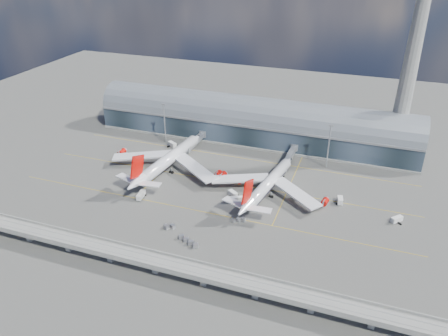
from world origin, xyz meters
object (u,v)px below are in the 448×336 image
(airliner_left, at_px, (167,160))
(cargo_train_1, at_px, (189,241))
(service_truck_3, at_px, (397,219))
(service_truck_4, at_px, (340,200))
(control_tower, at_px, (410,70))
(service_truck_1, at_px, (233,194))
(service_truck_5, at_px, (172,144))
(service_truck_2, at_px, (235,199))
(airliner_right, at_px, (268,185))
(cargo_train_0, at_px, (170,227))
(cargo_train_2, at_px, (238,220))
(service_truck_0, at_px, (141,195))
(floodlight_mast_left, at_px, (165,122))
(floodlight_mast_right, at_px, (329,145))

(airliner_left, xyz_separation_m, cargo_train_1, (36.96, -55.85, -5.30))
(airliner_left, bearing_deg, cargo_train_1, -50.47)
(service_truck_3, relative_size, service_truck_4, 0.99)
(control_tower, height_order, service_truck_3, control_tower)
(control_tower, distance_m, service_truck_1, 117.29)
(control_tower, relative_size, service_truck_5, 15.67)
(service_truck_2, bearing_deg, airliner_right, -71.26)
(service_truck_5, height_order, cargo_train_0, service_truck_5)
(service_truck_4, relative_size, service_truck_5, 0.85)
(service_truck_3, relative_size, cargo_train_1, 0.50)
(airliner_left, height_order, cargo_train_2, airliner_left)
(service_truck_3, xyz_separation_m, cargo_train_2, (-68.10, -23.62, -0.59))
(service_truck_0, height_order, service_truck_2, service_truck_0)
(floodlight_mast_left, bearing_deg, service_truck_4, -17.76)
(service_truck_0, bearing_deg, service_truck_2, 8.55)
(airliner_left, height_order, service_truck_3, airliner_left)
(control_tower, relative_size, airliner_right, 1.61)
(service_truck_4, bearing_deg, cargo_train_1, -147.08)
(service_truck_4, bearing_deg, cargo_train_0, -156.36)
(control_tower, distance_m, service_truck_5, 141.62)
(service_truck_0, height_order, cargo_train_0, service_truck_0)
(control_tower, height_order, cargo_train_2, control_tower)
(airliner_right, distance_m, cargo_train_1, 54.69)
(floodlight_mast_right, distance_m, cargo_train_0, 101.22)
(control_tower, relative_size, service_truck_4, 18.40)
(service_truck_4, height_order, cargo_train_2, service_truck_4)
(floodlight_mast_left, bearing_deg, floodlight_mast_right, 0.00)
(airliner_right, relative_size, service_truck_4, 11.45)
(cargo_train_1, bearing_deg, service_truck_1, -31.13)
(service_truck_1, relative_size, cargo_train_1, 0.50)
(airliner_right, bearing_deg, airliner_left, -176.72)
(airliner_right, height_order, service_truck_2, airliner_right)
(service_truck_2, relative_size, service_truck_3, 1.39)
(service_truck_3, relative_size, cargo_train_2, 0.81)
(control_tower, xyz_separation_m, service_truck_4, (-23.45, -63.72, -50.10))
(airliner_left, relative_size, service_truck_5, 11.01)
(floodlight_mast_left, height_order, service_truck_0, floodlight_mast_left)
(floodlight_mast_right, xyz_separation_m, airliner_right, (-24.07, -39.02, -8.35))
(service_truck_0, distance_m, service_truck_4, 97.83)
(control_tower, bearing_deg, service_truck_5, -165.81)
(floodlight_mast_left, relative_size, cargo_train_2, 3.75)
(service_truck_1, distance_m, cargo_train_2, 21.50)
(service_truck_5, xyz_separation_m, cargo_train_0, (35.92, -77.86, -0.58))
(service_truck_2, height_order, service_truck_3, service_truck_2)
(cargo_train_0, distance_m, cargo_train_2, 31.16)
(service_truck_2, height_order, service_truck_4, service_truck_4)
(floodlight_mast_right, height_order, service_truck_0, floodlight_mast_right)
(service_truck_0, bearing_deg, airliner_right, 16.60)
(service_truck_5, height_order, cargo_train_1, service_truck_5)
(control_tower, bearing_deg, floodlight_mast_right, -141.34)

